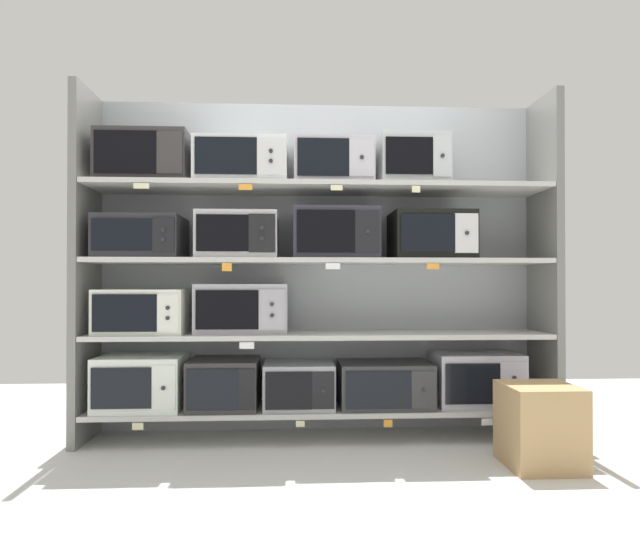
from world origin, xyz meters
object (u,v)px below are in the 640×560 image
object	(u,v)px
microwave_2	(299,385)
microwave_0	(142,382)
microwave_5	(144,311)
microwave_9	(335,234)
microwave_1	(224,383)
microwave_13	(333,163)
shipping_carton	(540,426)
microwave_3	(384,384)
microwave_14	(412,162)
microwave_6	(242,309)
microwave_12	(242,163)
microwave_11	(145,159)
microwave_4	(477,379)
microwave_8	(238,236)
microwave_10	(431,236)
microwave_7	(142,238)

from	to	relation	value
microwave_2	microwave_0	bearing A→B (deg)	179.98
microwave_5	microwave_9	bearing A→B (deg)	0.00
microwave_1	microwave_2	xyz separation A→B (m)	(0.47, 0.00, -0.01)
microwave_1	microwave_2	world-z (taller)	microwave_1
microwave_13	shipping_carton	size ratio (longest dim) A/B	1.14
microwave_9	microwave_5	bearing A→B (deg)	-180.00
microwave_0	microwave_2	xyz separation A→B (m)	(0.97, -0.00, -0.03)
microwave_0	microwave_9	size ratio (longest dim) A/B	0.97
microwave_0	microwave_3	world-z (taller)	microwave_0
shipping_carton	microwave_14	bearing A→B (deg)	132.86
microwave_2	microwave_13	xyz separation A→B (m)	(0.22, 0.00, 1.40)
microwave_5	microwave_6	xyz separation A→B (m)	(0.61, 0.00, 0.02)
microwave_3	microwave_14	bearing A→B (deg)	0.12
microwave_5	microwave_12	bearing A→B (deg)	0.00
microwave_0	microwave_9	distance (m)	1.52
microwave_0	microwave_12	distance (m)	1.50
microwave_0	microwave_12	size ratio (longest dim) A/B	0.92
microwave_11	microwave_0	bearing A→B (deg)	178.95
microwave_4	microwave_12	distance (m)	2.03
microwave_4	microwave_6	distance (m)	1.56
microwave_3	microwave_12	world-z (taller)	microwave_12
microwave_6	microwave_12	xyz separation A→B (m)	(-0.00, -0.00, 0.91)
microwave_4	microwave_11	bearing A→B (deg)	-179.99
microwave_5	microwave_13	world-z (taller)	microwave_13
microwave_4	microwave_6	bearing A→B (deg)	-180.00
microwave_2	microwave_4	bearing A→B (deg)	0.01
microwave_0	microwave_4	world-z (taller)	microwave_4
microwave_4	microwave_13	distance (m)	1.65
microwave_13	microwave_8	bearing A→B (deg)	179.99
microwave_2	microwave_14	xyz separation A→B (m)	(0.72, 0.00, 1.42)
microwave_5	microwave_8	bearing A→B (deg)	0.02
microwave_10	microwave_14	distance (m)	0.49
microwave_1	microwave_7	world-z (taller)	microwave_7
microwave_5	microwave_13	xyz separation A→B (m)	(1.18, 0.00, 0.94)
microwave_3	microwave_10	world-z (taller)	microwave_10
microwave_9	microwave_4	bearing A→B (deg)	0.02
microwave_2	microwave_13	bearing A→B (deg)	0.00
microwave_6	microwave_10	distance (m)	1.28
microwave_4	microwave_6	world-z (taller)	microwave_6
microwave_13	microwave_14	size ratio (longest dim) A/B	1.15
microwave_7	microwave_5	bearing A→B (deg)	-1.57
microwave_5	microwave_11	xyz separation A→B (m)	(0.01, 0.00, 0.95)
microwave_0	microwave_7	xyz separation A→B (m)	(-0.00, -0.00, 0.90)
microwave_12	microwave_4	bearing A→B (deg)	0.01
microwave_0	microwave_12	xyz separation A→B (m)	(0.62, -0.00, 1.37)
microwave_2	microwave_14	bearing A→B (deg)	0.02
microwave_9	microwave_11	bearing A→B (deg)	180.00
microwave_5	microwave_14	distance (m)	1.94
microwave_7	microwave_3	bearing A→B (deg)	-0.01
microwave_3	microwave_2	bearing A→B (deg)	179.99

